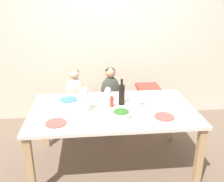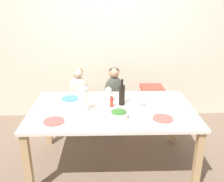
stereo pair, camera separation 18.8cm
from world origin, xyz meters
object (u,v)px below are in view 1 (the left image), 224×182
(chair_far_left, at_px, (76,109))
(salad_bowl_large, at_px, (121,114))
(person_child_left, at_px, (75,88))
(dinner_plate_front_left, at_px, (56,123))
(paper_towel_roll, at_px, (84,100))
(wine_glass_near, at_px, (140,96))
(chair_far_center, at_px, (110,108))
(chair_right_highchair, at_px, (148,96))
(dinner_plate_back_left, at_px, (69,99))
(dinner_plate_front_right, at_px, (164,117))
(wine_glass_far, at_px, (108,91))
(wine_bottle, at_px, (122,94))
(dinner_plate_back_right, at_px, (155,98))
(person_child_center, at_px, (110,86))

(chair_far_left, bearing_deg, salad_bowl_large, -63.75)
(person_child_left, xyz_separation_m, dinner_plate_front_left, (-0.14, -1.12, 0.04))
(paper_towel_roll, bearing_deg, wine_glass_near, 6.65)
(chair_far_center, distance_m, wine_glass_near, 0.98)
(person_child_left, relative_size, paper_towel_roll, 2.02)
(chair_right_highchair, height_order, salad_bowl_large, salad_bowl_large)
(chair_far_left, bearing_deg, dinner_plate_back_left, -95.61)
(dinner_plate_back_left, xyz_separation_m, dinner_plate_front_right, (1.02, -0.57, 0.00))
(dinner_plate_front_left, bearing_deg, wine_glass_near, 19.65)
(wine_glass_far, bearing_deg, dinner_plate_front_right, -40.27)
(person_child_left, bearing_deg, chair_far_center, -0.08)
(wine_bottle, xyz_separation_m, dinner_plate_back_right, (0.44, 0.15, -0.12))
(dinner_plate_front_right, bearing_deg, wine_glass_far, 139.73)
(person_child_center, relative_size, wine_glass_near, 2.89)
(wine_glass_far, xyz_separation_m, salad_bowl_large, (0.10, -0.43, -0.09))
(person_child_center, bearing_deg, wine_bottle, -84.88)
(chair_far_left, distance_m, wine_glass_far, 0.90)
(wine_bottle, bearing_deg, wine_glass_near, -22.61)
(wine_bottle, bearing_deg, salad_bowl_large, -98.51)
(dinner_plate_front_left, bearing_deg, chair_right_highchair, 43.06)
(chair_far_left, xyz_separation_m, person_child_left, (0.00, 0.00, 0.33))
(salad_bowl_large, xyz_separation_m, dinner_plate_front_left, (-0.66, -0.07, -0.04))
(wine_glass_near, bearing_deg, dinner_plate_back_right, 44.47)
(paper_towel_roll, height_order, dinner_plate_back_left, paper_towel_roll)
(chair_far_center, xyz_separation_m, dinner_plate_back_right, (0.50, -0.56, 0.37))
(dinner_plate_front_left, xyz_separation_m, dinner_plate_back_left, (0.09, 0.60, 0.00))
(person_child_left, bearing_deg, salad_bowl_large, -63.77)
(chair_far_center, distance_m, person_child_left, 0.61)
(person_child_left, height_order, paper_towel_roll, paper_towel_roll)
(wine_bottle, bearing_deg, chair_right_highchair, 55.44)
(dinner_plate_back_left, bearing_deg, chair_right_highchair, 24.95)
(wine_bottle, bearing_deg, chair_far_left, 128.76)
(chair_far_center, distance_m, dinner_plate_front_right, 1.24)
(person_child_left, distance_m, salad_bowl_large, 1.18)
(chair_far_left, relative_size, wine_glass_far, 2.36)
(person_child_center, height_order, wine_bottle, wine_bottle)
(salad_bowl_large, bearing_deg, person_child_center, 90.68)
(person_child_center, distance_m, wine_glass_near, 0.86)
(wine_glass_far, xyz_separation_m, dinner_plate_back_left, (-0.47, 0.10, -0.13))
(chair_right_highchair, xyz_separation_m, wine_bottle, (-0.49, -0.71, 0.32))
(dinner_plate_front_left, bearing_deg, dinner_plate_back_left, 81.82)
(wine_bottle, distance_m, dinner_plate_front_left, 0.83)
(wine_bottle, relative_size, wine_glass_far, 1.64)
(chair_far_center, distance_m, dinner_plate_back_right, 0.84)
(person_child_center, height_order, wine_glass_far, person_child_center)
(person_child_center, relative_size, dinner_plate_front_right, 2.57)
(paper_towel_roll, bearing_deg, dinner_plate_back_right, 19.35)
(dinner_plate_back_left, bearing_deg, chair_far_center, 42.83)
(dinner_plate_back_right, bearing_deg, salad_bowl_large, -134.87)
(chair_far_left, distance_m, salad_bowl_large, 1.24)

